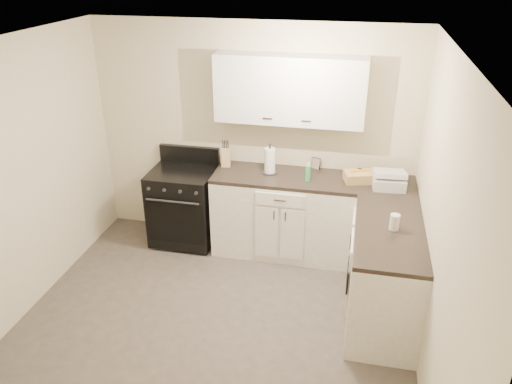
% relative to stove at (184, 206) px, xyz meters
% --- Properties ---
extents(floor, '(3.60, 3.60, 0.00)m').
position_rel_stove_xyz_m(floor, '(0.75, -1.48, -0.46)').
color(floor, '#473F38').
rests_on(floor, ground).
extents(ceiling, '(3.60, 3.60, 0.00)m').
position_rel_stove_xyz_m(ceiling, '(0.75, -1.48, 2.04)').
color(ceiling, white).
rests_on(ceiling, wall_back).
extents(wall_back, '(3.60, 0.00, 3.60)m').
position_rel_stove_xyz_m(wall_back, '(0.75, 0.32, 0.79)').
color(wall_back, beige).
rests_on(wall_back, ground).
extents(wall_right, '(0.00, 3.60, 3.60)m').
position_rel_stove_xyz_m(wall_right, '(2.55, -1.48, 0.79)').
color(wall_right, beige).
rests_on(wall_right, ground).
extents(wall_left, '(0.00, 3.60, 3.60)m').
position_rel_stove_xyz_m(wall_left, '(-1.05, -1.48, 0.79)').
color(wall_left, beige).
rests_on(wall_left, ground).
extents(wall_front, '(3.60, 0.00, 3.60)m').
position_rel_stove_xyz_m(wall_front, '(0.75, -3.28, 0.79)').
color(wall_front, beige).
rests_on(wall_front, ground).
extents(base_cabinets_back, '(1.55, 0.60, 0.90)m').
position_rel_stove_xyz_m(base_cabinets_back, '(1.17, 0.02, -0.01)').
color(base_cabinets_back, white).
rests_on(base_cabinets_back, floor).
extents(base_cabinets_right, '(0.60, 1.90, 0.90)m').
position_rel_stove_xyz_m(base_cabinets_right, '(2.25, -0.63, -0.01)').
color(base_cabinets_right, white).
rests_on(base_cabinets_right, floor).
extents(countertop_back, '(1.55, 0.60, 0.04)m').
position_rel_stove_xyz_m(countertop_back, '(1.17, 0.02, 0.46)').
color(countertop_back, black).
rests_on(countertop_back, base_cabinets_back).
extents(countertop_right, '(0.60, 1.90, 0.04)m').
position_rel_stove_xyz_m(countertop_right, '(2.25, -0.63, 0.46)').
color(countertop_right, black).
rests_on(countertop_right, base_cabinets_right).
extents(upper_cabinets, '(1.55, 0.30, 0.70)m').
position_rel_stove_xyz_m(upper_cabinets, '(1.17, 0.18, 1.38)').
color(upper_cabinets, silver).
rests_on(upper_cabinets, wall_back).
extents(stove, '(0.71, 0.61, 0.86)m').
position_rel_stove_xyz_m(stove, '(0.00, 0.00, 0.00)').
color(stove, black).
rests_on(stove, floor).
extents(knife_block, '(0.11, 0.11, 0.22)m').
position_rel_stove_xyz_m(knife_block, '(0.48, 0.15, 0.59)').
color(knife_block, '#D5B083').
rests_on(knife_block, countertop_back).
extents(paper_towel, '(0.13, 0.13, 0.28)m').
position_rel_stove_xyz_m(paper_towel, '(0.99, 0.07, 0.62)').
color(paper_towel, white).
rests_on(paper_towel, countertop_back).
extents(soap_bottle, '(0.07, 0.07, 0.17)m').
position_rel_stove_xyz_m(soap_bottle, '(1.42, -0.05, 0.57)').
color(soap_bottle, '#3C9E56').
rests_on(soap_bottle, countertop_back).
extents(picture_frame, '(0.11, 0.07, 0.13)m').
position_rel_stove_xyz_m(picture_frame, '(1.47, 0.28, 0.54)').
color(picture_frame, black).
rests_on(picture_frame, countertop_back).
extents(wicker_basket, '(0.36, 0.29, 0.10)m').
position_rel_stove_xyz_m(wicker_basket, '(1.95, 0.05, 0.53)').
color(wicker_basket, tan).
rests_on(wicker_basket, countertop_right).
extents(countertop_grill, '(0.34, 0.32, 0.12)m').
position_rel_stove_xyz_m(countertop_grill, '(2.25, -0.03, 0.54)').
color(countertop_grill, silver).
rests_on(countertop_grill, countertop_right).
extents(glass_jar, '(0.10, 0.10, 0.14)m').
position_rel_stove_xyz_m(glass_jar, '(2.28, -0.91, 0.55)').
color(glass_jar, silver).
rests_on(glass_jar, countertop_right).
extents(oven_mitt_near, '(0.02, 0.13, 0.23)m').
position_rel_stove_xyz_m(oven_mitt_near, '(1.93, -1.11, 0.03)').
color(oven_mitt_near, black).
rests_on(oven_mitt_near, base_cabinets_right).
extents(oven_mitt_far, '(0.02, 0.14, 0.23)m').
position_rel_stove_xyz_m(oven_mitt_far, '(1.93, -0.91, 0.00)').
color(oven_mitt_far, black).
rests_on(oven_mitt_far, base_cabinets_right).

